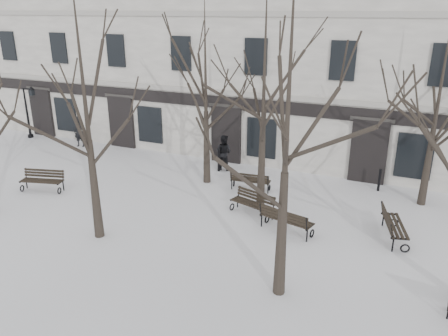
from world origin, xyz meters
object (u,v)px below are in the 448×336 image
Objects in this scene: tree_1 at (83,87)px; bench_5 at (393,224)px; lamp_post at (29,108)px; tree_2 at (288,104)px; bench_0 at (42,180)px; bench_3 at (253,203)px; bench_1 at (286,219)px; bench_4 at (250,180)px.

tree_1 reaches higher than bench_5.
bench_5 is 0.64× the size of lamp_post.
tree_2 is 12.93m from bench_0.
tree_1 is at bearing -122.11° from bench_3.
lamp_post reaches higher than bench_0.
tree_2 is at bearing 117.11° from bench_1.
bench_0 is at bearing 154.93° from tree_1.
bench_1 is 3.98m from bench_4.
lamp_post is at bearing -3.63° from bench_1.
tree_2 reaches higher than bench_3.
tree_1 reaches higher than bench_1.
bench_1 is at bearing 26.05° from tree_1.
bench_1 reaches higher than bench_0.
bench_0 is (-4.91, 2.30, -4.71)m from tree_1.
tree_1 is at bearing 53.86° from bench_4.
bench_0 is 1.03× the size of bench_3.
bench_1 reaches higher than bench_4.
lamp_post is (-11.84, 8.33, -3.37)m from tree_1.
tree_2 is 4.83× the size of bench_4.
bench_5 is (2.64, 4.56, -4.84)m from tree_2.
bench_3 is at bearing -15.65° from lamp_post.
bench_0 is 10.81m from bench_1.
bench_1 is 1.09× the size of bench_3.
bench_5 is at bearing 155.06° from bench_4.
tree_1 reaches higher than lamp_post.
tree_1 is at bearing 175.16° from tree_2.
tree_1 reaches higher than bench_0.
tree_1 is at bearing -35.13° from lamp_post.
bench_5 reaches higher than bench_4.
bench_0 reaches higher than bench_3.
bench_0 is 0.94× the size of bench_5.
bench_3 is at bearing -16.95° from bench_1.
lamp_post reaches higher than bench_4.
bench_5 is at bearing -8.81° from bench_0.
tree_1 is at bearing 98.58° from bench_5.
bench_3 is at bearing 77.61° from bench_5.
tree_2 is at bearing -4.84° from tree_1.
tree_1 is at bearing 39.51° from bench_1.
lamp_post reaches higher than bench_5.
lamp_post is at bearing 123.39° from bench_0.
lamp_post is (-21.21, 4.34, 1.31)m from bench_5.
bench_4 is (-2.50, 3.09, -0.06)m from bench_1.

